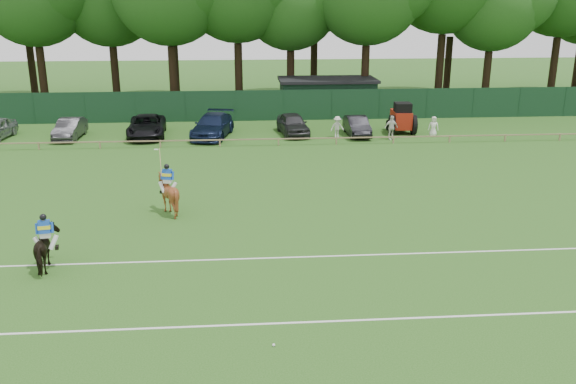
{
  "coord_description": "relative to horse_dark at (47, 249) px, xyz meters",
  "views": [
    {
      "loc": [
        -1.48,
        -22.69,
        9.58
      ],
      "look_at": [
        0.5,
        3.0,
        1.4
      ],
      "focal_mm": 38.0,
      "sensor_mm": 36.0,
      "label": 1
    }
  ],
  "objects": [
    {
      "name": "estate_black",
      "position": [
        15.69,
        22.1,
        -0.1
      ],
      "size": [
        1.5,
        4.23,
        1.39
      ],
      "primitive_type": "imported",
      "rotation": [
        0.0,
        0.0,
        0.01
      ],
      "color": "black",
      "rests_on": "ground"
    },
    {
      "name": "horse_dark",
      "position": [
        0.0,
        0.0,
        0.0
      ],
      "size": [
        1.2,
        2.01,
        1.59
      ],
      "primitive_type": "imported",
      "rotation": [
        0.0,
        0.0,
        3.33
      ],
      "color": "black",
      "rests_on": "ground"
    },
    {
      "name": "spectator_right",
      "position": [
        21.15,
        21.26,
        -0.05
      ],
      "size": [
        0.83,
        0.66,
        1.48
      ],
      "primitive_type": "imported",
      "rotation": [
        0.0,
        0.0,
        -0.29
      ],
      "color": "white",
      "rests_on": "ground"
    },
    {
      "name": "horse_chestnut",
      "position": [
        3.78,
        5.93,
        0.13
      ],
      "size": [
        1.87,
        2.0,
        1.86
      ],
      "primitive_type": "imported",
      "rotation": [
        0.0,
        0.0,
        2.89
      ],
      "color": "brown",
      "rests_on": "ground"
    },
    {
      "name": "tractor",
      "position": [
        19.14,
        22.69,
        0.3
      ],
      "size": [
        1.99,
        2.82,
        2.3
      ],
      "rotation": [
        0.0,
        0.0,
        -0.05
      ],
      "color": "#9E1E0E",
      "rests_on": "ground"
    },
    {
      "name": "hatch_grey",
      "position": [
        11.02,
        22.77,
        -0.01
      ],
      "size": [
        2.46,
        4.79,
        1.56
      ],
      "primitive_type": "imported",
      "rotation": [
        0.0,
        0.0,
        0.14
      ],
      "color": "#2C2C2F",
      "rests_on": "ground"
    },
    {
      "name": "utility_shed",
      "position": [
        14.75,
        31.34,
        0.74
      ],
      "size": [
        8.4,
        4.4,
        3.04
      ],
      "color": "#14331E",
      "rests_on": "ground"
    },
    {
      "name": "perimeter_fence",
      "position": [
        8.75,
        28.34,
        0.46
      ],
      "size": [
        92.08,
        0.08,
        2.5
      ],
      "color": "#14351E",
      "rests_on": "ground"
    },
    {
      "name": "rider_dark",
      "position": [
        0.0,
        -0.01,
        0.72
      ],
      "size": [
        0.93,
        0.45,
        1.41
      ],
      "rotation": [
        0.0,
        0.0,
        3.33
      ],
      "color": "silver",
      "rests_on": "ground"
    },
    {
      "name": "polo_ball",
      "position": [
        8.04,
        -5.95,
        -0.75
      ],
      "size": [
        0.09,
        0.09,
        0.09
      ],
      "primitive_type": "sphere",
      "color": "silver",
      "rests_on": "ground"
    },
    {
      "name": "sedan_grey",
      "position": [
        -5.05,
        22.69,
        -0.08
      ],
      "size": [
        1.58,
        4.36,
        1.43
      ],
      "primitive_type": "imported",
      "rotation": [
        0.0,
        0.0,
        -0.01
      ],
      "color": "#2C2C2E",
      "rests_on": "ground"
    },
    {
      "name": "rider_chestnut",
      "position": [
        3.77,
        5.92,
        0.94
      ],
      "size": [
        0.93,
        0.7,
        2.05
      ],
      "rotation": [
        0.0,
        0.0,
        2.89
      ],
      "color": "silver",
      "rests_on": "ground"
    },
    {
      "name": "tree_row",
      "position": [
        10.75,
        36.34,
        -0.79
      ],
      "size": [
        96.0,
        12.0,
        21.0
      ],
      "primitive_type": null,
      "color": "#26561C",
      "rests_on": "ground"
    },
    {
      "name": "spectator_mid",
      "position": [
        17.86,
        20.56,
        0.06
      ],
      "size": [
        1.07,
        0.63,
        1.72
      ],
      "primitive_type": "imported",
      "rotation": [
        0.0,
        0.0,
        0.23
      ],
      "color": "silver",
      "rests_on": "ground"
    },
    {
      "name": "pitch_rail",
      "position": [
        8.75,
        19.34,
        -0.35
      ],
      "size": [
        62.1,
        0.1,
        0.5
      ],
      "color": "#997F5B",
      "rests_on": "ground"
    },
    {
      "name": "ground",
      "position": [
        8.75,
        1.34,
        -0.79
      ],
      "size": [
        160.0,
        160.0,
        0.0
      ],
      "primitive_type": "plane",
      "color": "#1E4C14",
      "rests_on": "ground"
    },
    {
      "name": "suv_black",
      "position": [
        0.38,
        22.81,
        -0.02
      ],
      "size": [
        2.99,
        5.76,
        1.55
      ],
      "primitive_type": "imported",
      "rotation": [
        0.0,
        0.0,
        0.08
      ],
      "color": "black",
      "rests_on": "ground"
    },
    {
      "name": "pitch_lines",
      "position": [
        8.75,
        -2.16,
        -0.79
      ],
      "size": [
        60.0,
        5.1,
        0.01
      ],
      "color": "silver",
      "rests_on": "ground"
    },
    {
      "name": "spectator_left",
      "position": [
        14.12,
        21.43,
        -0.02
      ],
      "size": [
        1.11,
        0.78,
        1.56
      ],
      "primitive_type": "imported",
      "rotation": [
        0.0,
        0.0,
        0.21
      ],
      "color": "beige",
      "rests_on": "ground"
    },
    {
      "name": "sedan_navy",
      "position": [
        5.16,
        22.36,
        0.03
      ],
      "size": [
        3.38,
        6.01,
        1.64
      ],
      "primitive_type": "imported",
      "rotation": [
        0.0,
        0.0,
        -0.2
      ],
      "color": "#111B36",
      "rests_on": "ground"
    }
  ]
}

